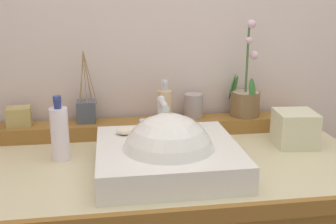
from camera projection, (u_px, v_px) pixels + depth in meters
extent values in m
cube|color=beige|center=(153.00, 40.00, 1.58)|extent=(2.79, 0.20, 2.45)
cube|color=beige|center=(169.00, 165.00, 1.27)|extent=(1.24, 0.63, 0.04)
cube|color=olive|center=(188.00, 217.00, 0.97)|extent=(1.24, 0.02, 0.04)
cube|color=olive|center=(159.00, 127.00, 1.50)|extent=(1.17, 0.11, 0.05)
cube|color=white|center=(168.00, 157.00, 1.18)|extent=(0.41, 0.40, 0.08)
sphere|color=white|center=(169.00, 161.00, 1.17)|extent=(0.28, 0.28, 0.28)
cylinder|color=silver|center=(161.00, 115.00, 1.29)|extent=(0.02, 0.02, 0.10)
cylinder|color=silver|center=(164.00, 104.00, 1.23)|extent=(0.02, 0.11, 0.02)
sphere|color=silver|center=(161.00, 100.00, 1.28)|extent=(0.03, 0.03, 0.03)
cylinder|color=silver|center=(144.00, 125.00, 1.29)|extent=(0.03, 0.03, 0.04)
cylinder|color=silver|center=(178.00, 124.00, 1.31)|extent=(0.03, 0.03, 0.04)
ellipsoid|color=#EEE1C5|center=(127.00, 131.00, 1.26)|extent=(0.07, 0.04, 0.02)
cylinder|color=brown|center=(245.00, 104.00, 1.53)|extent=(0.11, 0.11, 0.09)
cylinder|color=tan|center=(245.00, 93.00, 1.52)|extent=(0.10, 0.10, 0.01)
cylinder|color=#476B38|center=(247.00, 59.00, 1.48)|extent=(0.01, 0.01, 0.25)
ellipsoid|color=#387033|center=(235.00, 86.00, 1.54)|extent=(0.04, 0.04, 0.09)
ellipsoid|color=#387033|center=(232.00, 87.00, 1.53)|extent=(0.04, 0.04, 0.10)
ellipsoid|color=#387033|center=(252.00, 90.00, 1.48)|extent=(0.03, 0.03, 0.09)
sphere|color=silver|center=(254.00, 55.00, 1.48)|extent=(0.03, 0.03, 0.03)
sphere|color=silver|center=(249.00, 40.00, 1.44)|extent=(0.02, 0.02, 0.02)
sphere|color=silver|center=(252.00, 24.00, 1.44)|extent=(0.03, 0.03, 0.03)
cylinder|color=#D8B889|center=(165.00, 106.00, 1.46)|extent=(0.05, 0.05, 0.11)
cylinder|color=silver|center=(165.00, 88.00, 1.44)|extent=(0.02, 0.02, 0.02)
cylinder|color=silver|center=(165.00, 83.00, 1.44)|extent=(0.02, 0.02, 0.02)
cylinder|color=silver|center=(165.00, 83.00, 1.42)|extent=(0.01, 0.03, 0.01)
cylinder|color=#A29798|center=(194.00, 105.00, 1.52)|extent=(0.07, 0.07, 0.09)
cube|color=#464E59|center=(86.00, 111.00, 1.46)|extent=(0.07, 0.07, 0.08)
cylinder|color=#9E7A4C|center=(90.00, 78.00, 1.42)|extent=(0.04, 0.01, 0.19)
cylinder|color=#9E7A4C|center=(88.00, 78.00, 1.45)|extent=(0.02, 0.05, 0.18)
cylinder|color=#9E7A4C|center=(82.00, 78.00, 1.43)|extent=(0.02, 0.02, 0.18)
cylinder|color=#9E7A4C|center=(81.00, 82.00, 1.42)|extent=(0.03, 0.02, 0.16)
cylinder|color=#9E7A4C|center=(85.00, 85.00, 1.42)|extent=(0.01, 0.03, 0.14)
cube|color=tan|center=(19.00, 117.00, 1.42)|extent=(0.09, 0.07, 0.07)
cylinder|color=white|center=(60.00, 134.00, 1.25)|extent=(0.06, 0.06, 0.17)
cylinder|color=navy|center=(58.00, 105.00, 1.22)|extent=(0.02, 0.02, 0.02)
cylinder|color=navy|center=(57.00, 99.00, 1.22)|extent=(0.03, 0.03, 0.02)
cylinder|color=navy|center=(56.00, 99.00, 1.20)|extent=(0.01, 0.03, 0.01)
cube|color=beige|center=(295.00, 129.00, 1.37)|extent=(0.14, 0.14, 0.12)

